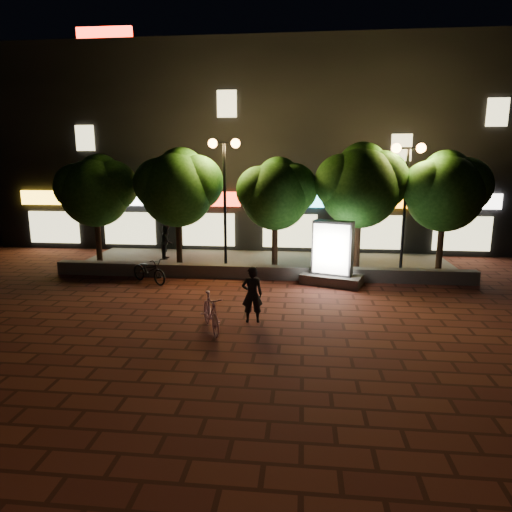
# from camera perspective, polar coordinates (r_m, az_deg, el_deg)

# --- Properties ---
(ground) EXTENTS (80.00, 80.00, 0.00)m
(ground) POSITION_cam_1_polar(r_m,az_deg,el_deg) (13.37, -1.28, -7.26)
(ground) COLOR #5B261C
(ground) RESTS_ON ground
(retaining_wall) EXTENTS (16.00, 0.45, 0.50)m
(retaining_wall) POSITION_cam_1_polar(r_m,az_deg,el_deg) (17.11, 0.41, -2.07)
(retaining_wall) COLOR #615E5A
(retaining_wall) RESTS_ON ground
(sidewalk) EXTENTS (16.00, 5.00, 0.08)m
(sidewalk) POSITION_cam_1_polar(r_m,az_deg,el_deg) (19.58, 1.12, -0.89)
(sidewalk) COLOR #615E5A
(sidewalk) RESTS_ON ground
(building_block) EXTENTS (28.00, 8.12, 11.30)m
(building_block) POSITION_cam_1_polar(r_m,az_deg,el_deg) (25.57, 2.43, 13.31)
(building_block) COLOR black
(building_block) RESTS_ON ground
(tree_far_left) EXTENTS (3.36, 2.80, 4.63)m
(tree_far_left) POSITION_cam_1_polar(r_m,az_deg,el_deg) (19.95, -19.63, 8.11)
(tree_far_left) COLOR black
(tree_far_left) RESTS_ON sidewalk
(tree_left) EXTENTS (3.60, 3.00, 4.89)m
(tree_left) POSITION_cam_1_polar(r_m,az_deg,el_deg) (18.70, -9.82, 8.87)
(tree_left) COLOR black
(tree_left) RESTS_ON sidewalk
(tree_mid) EXTENTS (3.24, 2.70, 4.50)m
(tree_mid) POSITION_cam_1_polar(r_m,az_deg,el_deg) (18.05, 2.64, 8.20)
(tree_mid) COLOR black
(tree_mid) RESTS_ON sidewalk
(tree_right) EXTENTS (3.72, 3.10, 5.07)m
(tree_right) POSITION_cam_1_polar(r_m,az_deg,el_deg) (18.14, 13.26, 9.02)
(tree_right) COLOR black
(tree_right) RESTS_ON sidewalk
(tree_far_right) EXTENTS (3.48, 2.90, 4.76)m
(tree_far_right) POSITION_cam_1_polar(r_m,az_deg,el_deg) (18.82, 23.03, 7.89)
(tree_far_right) COLOR black
(tree_far_right) RESTS_ON sidewalk
(street_lamp_left) EXTENTS (1.26, 0.36, 5.18)m
(street_lamp_left) POSITION_cam_1_polar(r_m,az_deg,el_deg) (17.99, -4.04, 10.76)
(street_lamp_left) COLOR black
(street_lamp_left) RESTS_ON sidewalk
(street_lamp_right) EXTENTS (1.26, 0.36, 4.98)m
(street_lamp_right) POSITION_cam_1_polar(r_m,az_deg,el_deg) (18.15, 18.64, 9.76)
(street_lamp_right) COLOR black
(street_lamp_right) RESTS_ON sidewalk
(ad_kiosk) EXTENTS (2.37, 1.69, 2.32)m
(ad_kiosk) POSITION_cam_1_polar(r_m,az_deg,el_deg) (16.43, 9.68, -0.37)
(ad_kiosk) COLOR #615E5A
(ad_kiosk) RESTS_ON ground
(scooter_pink) EXTENTS (1.13, 1.72, 1.01)m
(scooter_pink) POSITION_cam_1_polar(r_m,az_deg,el_deg) (11.93, -5.77, -7.16)
(scooter_pink) COLOR #C784A2
(scooter_pink) RESTS_ON ground
(rider) EXTENTS (0.64, 0.47, 1.59)m
(rider) POSITION_cam_1_polar(r_m,az_deg,el_deg) (12.41, -0.49, -4.92)
(rider) COLOR black
(rider) RESTS_ON ground
(scooter_parked) EXTENTS (1.86, 1.50, 0.95)m
(scooter_parked) POSITION_cam_1_polar(r_m,az_deg,el_deg) (16.92, -13.44, -1.78)
(scooter_parked) COLOR black
(scooter_parked) RESTS_ON ground
(pedestrian) EXTENTS (0.65, 0.79, 1.52)m
(pedestrian) POSITION_cam_1_polar(r_m,az_deg,el_deg) (20.53, -11.28, 1.75)
(pedestrian) COLOR black
(pedestrian) RESTS_ON sidewalk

